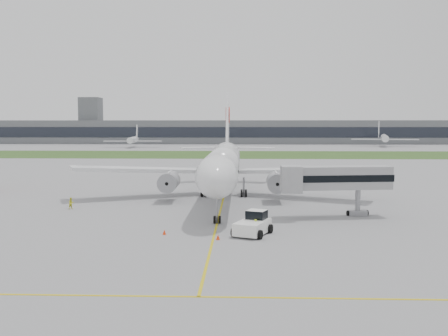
{
  "coord_description": "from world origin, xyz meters",
  "views": [
    {
      "loc": [
        2.88,
        -72.56,
        11.57
      ],
      "look_at": [
        0.2,
        2.0,
        5.04
      ],
      "focal_mm": 40.0,
      "sensor_mm": 36.0,
      "label": 1
    }
  ],
  "objects_px": {
    "jet_bridge": "(331,179)",
    "ground_crew_near": "(255,227)",
    "airliner": "(223,162)",
    "pushback_tug": "(254,224)"
  },
  "relations": [
    {
      "from": "airliner",
      "to": "ground_crew_near",
      "type": "xyz_separation_m",
      "value": [
        4.3,
        -25.92,
        -4.82
      ]
    },
    {
      "from": "jet_bridge",
      "to": "ground_crew_near",
      "type": "distance_m",
      "value": 15.0
    },
    {
      "from": "jet_bridge",
      "to": "ground_crew_near",
      "type": "xyz_separation_m",
      "value": [
        -9.74,
        -10.69,
        -4.0
      ]
    },
    {
      "from": "jet_bridge",
      "to": "ground_crew_near",
      "type": "bearing_deg",
      "value": -140.25
    },
    {
      "from": "ground_crew_near",
      "to": "airliner",
      "type": "bearing_deg",
      "value": -120.25
    },
    {
      "from": "pushback_tug",
      "to": "ground_crew_near",
      "type": "height_order",
      "value": "pushback_tug"
    },
    {
      "from": "airliner",
      "to": "jet_bridge",
      "type": "bearing_deg",
      "value": -47.32
    },
    {
      "from": "jet_bridge",
      "to": "pushback_tug",
      "type": "bearing_deg",
      "value": -141.92
    },
    {
      "from": "pushback_tug",
      "to": "jet_bridge",
      "type": "bearing_deg",
      "value": 68.24
    },
    {
      "from": "airliner",
      "to": "jet_bridge",
      "type": "xyz_separation_m",
      "value": [
        14.04,
        -15.23,
        -0.82
      ]
    }
  ]
}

